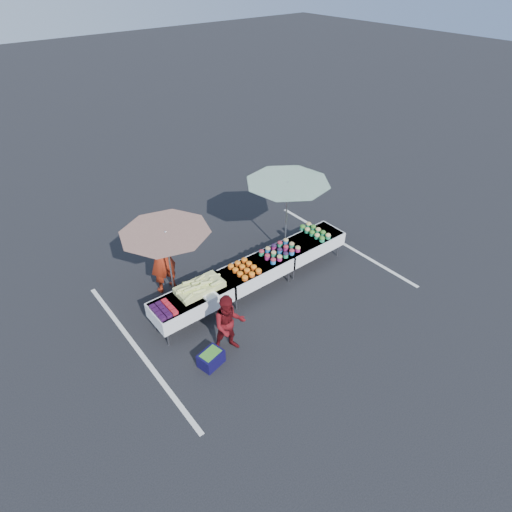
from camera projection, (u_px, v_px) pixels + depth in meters
ground at (256, 288)px, 10.64m from camera, size 80.00×80.00×0.00m
stripe_left at (138, 350)px, 9.02m from camera, size 0.10×5.00×0.00m
stripe_right at (343, 243)px, 12.26m from camera, size 0.10×5.00×0.00m
table_left at (192, 301)px, 9.39m from camera, size 1.86×0.81×0.75m
table_center at (256, 270)px, 10.30m from camera, size 1.86×0.81×0.75m
table_right at (309, 244)px, 11.21m from camera, size 1.86×0.81×0.75m
berry_punnets at (164, 310)px, 8.87m from camera, size 0.40×0.54×0.08m
corn_pile at (200, 287)px, 9.39m from camera, size 1.16×0.57×0.26m
plastic_bags at (211, 296)px, 9.24m from camera, size 0.30×0.25×0.05m
carrot_bowls at (245, 269)px, 9.99m from camera, size 0.55×0.69×0.11m
potato_cups at (280, 250)px, 10.54m from camera, size 0.94×0.58×0.16m
bean_baskets at (315, 231)px, 11.25m from camera, size 0.36×0.86×0.15m
vendor at (162, 258)px, 10.09m from camera, size 0.73×0.52×1.90m
customer at (229, 324)px, 8.64m from camera, size 0.83×0.75×1.41m
umbrella_left at (166, 239)px, 9.15m from camera, size 2.20×2.20×2.03m
umbrella_right at (288, 189)px, 10.69m from camera, size 2.54×2.54×2.20m
storage_bin at (211, 358)px, 8.62m from camera, size 0.56×0.45×0.32m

